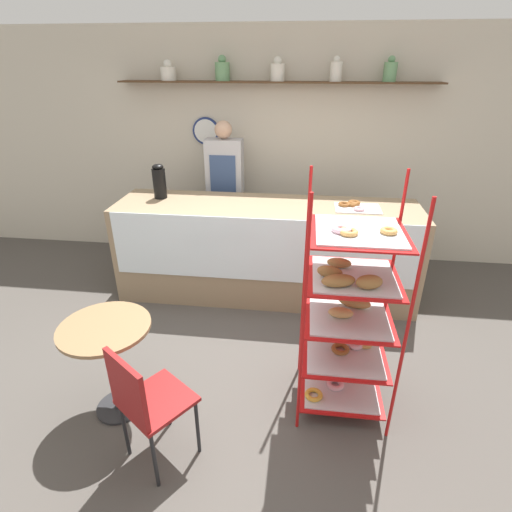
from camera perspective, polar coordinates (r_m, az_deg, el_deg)
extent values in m
plane|color=#4C4742|center=(3.42, -1.00, -16.65)|extent=(14.00, 14.00, 0.00)
cube|color=beige|center=(5.01, 2.82, 14.89)|extent=(10.00, 0.06, 2.70)
cube|color=#4C331E|center=(4.77, 2.88, 23.57)|extent=(3.54, 0.24, 0.02)
cylinder|color=silver|center=(5.01, -12.41, 24.09)|extent=(0.17, 0.17, 0.14)
sphere|color=silver|center=(5.01, -12.53, 25.22)|extent=(0.09, 0.09, 0.09)
cylinder|color=#669966|center=(4.85, -4.81, 24.78)|extent=(0.16, 0.16, 0.19)
sphere|color=#669966|center=(4.85, -4.87, 26.22)|extent=(0.09, 0.09, 0.09)
cylinder|color=silver|center=(4.77, 3.08, 24.72)|extent=(0.15, 0.15, 0.17)
sphere|color=silver|center=(4.77, 3.11, 26.10)|extent=(0.08, 0.08, 0.08)
cylinder|color=silver|center=(4.76, 11.35, 24.42)|extent=(0.12, 0.12, 0.19)
sphere|color=silver|center=(4.76, 11.49, 25.84)|extent=(0.07, 0.07, 0.07)
cylinder|color=#669966|center=(4.83, 18.61, 23.65)|extent=(0.14, 0.14, 0.19)
sphere|color=#669966|center=(4.83, 18.83, 25.05)|extent=(0.08, 0.08, 0.08)
cylinder|color=navy|center=(5.06, -7.16, 17.30)|extent=(0.32, 0.03, 0.32)
cylinder|color=white|center=(5.04, -7.21, 17.27)|extent=(0.27, 0.00, 0.27)
cube|color=#937A5B|center=(4.25, 1.43, 0.81)|extent=(3.08, 0.78, 1.01)
cube|color=silver|center=(3.81, 0.87, 0.78)|extent=(2.96, 0.01, 0.65)
cylinder|color=#B71414|center=(2.50, 6.75, -10.03)|extent=(0.02, 0.02, 1.71)
cylinder|color=#B71414|center=(2.58, 20.69, -10.44)|extent=(0.02, 0.02, 1.71)
cylinder|color=#B71414|center=(2.99, 6.93, -3.45)|extent=(0.02, 0.02, 1.71)
cylinder|color=#B71414|center=(3.06, 18.49, -3.99)|extent=(0.02, 0.02, 1.71)
cube|color=#B71414|center=(3.21, 11.87, -17.82)|extent=(0.59, 0.56, 0.01)
cube|color=silver|center=(3.20, 11.89, -17.66)|extent=(0.52, 0.50, 0.01)
torus|color=gold|center=(3.07, 8.25, -19.01)|extent=(0.13, 0.13, 0.03)
torus|color=brown|center=(3.29, 14.07, -16.07)|extent=(0.13, 0.13, 0.03)
torus|color=#EAB2C1|center=(3.17, 11.25, -17.52)|extent=(0.13, 0.13, 0.04)
cube|color=#B71414|center=(3.01, 12.42, -13.49)|extent=(0.59, 0.56, 0.01)
cube|color=silver|center=(3.00, 12.45, -13.32)|extent=(0.52, 0.50, 0.01)
torus|color=tan|center=(3.08, 15.26, -11.94)|extent=(0.11, 0.11, 0.03)
torus|color=#EAB2C1|center=(3.05, 14.01, -12.13)|extent=(0.11, 0.11, 0.03)
torus|color=brown|center=(2.99, 11.96, -12.85)|extent=(0.13, 0.13, 0.03)
cube|color=#B71414|center=(2.82, 13.03, -8.56)|extent=(0.59, 0.56, 0.01)
cube|color=silver|center=(2.81, 13.06, -8.36)|extent=(0.52, 0.50, 0.01)
ellipsoid|color=tan|center=(2.76, 12.02, -7.93)|extent=(0.17, 0.09, 0.07)
ellipsoid|color=#B27F47|center=(2.88, 13.87, -6.38)|extent=(0.24, 0.14, 0.09)
cube|color=#B71414|center=(2.66, 13.70, -2.99)|extent=(0.59, 0.56, 0.01)
cube|color=silver|center=(2.65, 13.73, -2.76)|extent=(0.52, 0.50, 0.01)
ellipsoid|color=#B27F47|center=(2.71, 11.79, -0.95)|extent=(0.17, 0.09, 0.07)
ellipsoid|color=olive|center=(2.50, 15.87, -3.59)|extent=(0.18, 0.13, 0.09)
ellipsoid|color=olive|center=(2.48, 11.69, -3.46)|extent=(0.23, 0.14, 0.08)
ellipsoid|color=olive|center=(2.57, 10.50, -2.23)|extent=(0.18, 0.11, 0.08)
cube|color=#B71414|center=(2.53, 14.44, 3.24)|extent=(0.59, 0.56, 0.01)
cube|color=silver|center=(2.52, 14.47, 3.50)|extent=(0.52, 0.50, 0.01)
torus|color=tan|center=(2.51, 18.44, 3.43)|extent=(0.10, 0.10, 0.03)
torus|color=tan|center=(2.43, 13.11, 3.37)|extent=(0.11, 0.11, 0.03)
torus|color=#EAB2C1|center=(2.46, 12.12, 3.81)|extent=(0.12, 0.12, 0.04)
cube|color=#282833|center=(4.94, -4.20, 3.99)|extent=(0.25, 0.19, 0.93)
cube|color=#B2B2B7|center=(4.71, -4.51, 12.68)|extent=(0.42, 0.22, 0.61)
cube|color=#334770|center=(4.63, -4.74, 11.04)|extent=(0.29, 0.01, 0.51)
sphere|color=tan|center=(4.63, -4.69, 17.56)|extent=(0.20, 0.20, 0.20)
cylinder|color=#262628|center=(3.32, -18.81, -19.66)|extent=(0.34, 0.34, 0.02)
cylinder|color=#333338|center=(3.09, -19.78, -14.98)|extent=(0.06, 0.06, 0.69)
cylinder|color=olive|center=(2.88, -20.86, -9.53)|extent=(0.61, 0.61, 0.02)
cylinder|color=black|center=(2.79, -8.36, -22.97)|extent=(0.02, 0.02, 0.45)
cylinder|color=black|center=(2.97, -12.58, -19.48)|extent=(0.02, 0.02, 0.45)
cylinder|color=black|center=(2.68, -14.28, -26.41)|extent=(0.02, 0.02, 0.45)
cylinder|color=black|center=(2.87, -18.20, -22.42)|extent=(0.02, 0.02, 0.45)
cube|color=maroon|center=(2.65, -13.92, -19.38)|extent=(0.53, 0.53, 0.03)
cube|color=maroon|center=(2.45, -17.98, -17.72)|extent=(0.31, 0.23, 0.40)
cylinder|color=black|center=(4.35, -13.62, 10.05)|extent=(0.13, 0.13, 0.31)
ellipsoid|color=black|center=(4.31, -13.87, 12.29)|extent=(0.11, 0.11, 0.05)
cube|color=white|center=(4.06, 14.31, 6.61)|extent=(0.44, 0.30, 0.01)
torus|color=#EAB2C1|center=(3.99, 14.54, 6.54)|extent=(0.11, 0.11, 0.03)
torus|color=brown|center=(4.09, 12.48, 7.24)|extent=(0.12, 0.12, 0.03)
torus|color=brown|center=(4.14, 13.83, 7.39)|extent=(0.12, 0.12, 0.04)
torus|color=brown|center=(4.10, 13.60, 7.21)|extent=(0.10, 0.10, 0.03)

